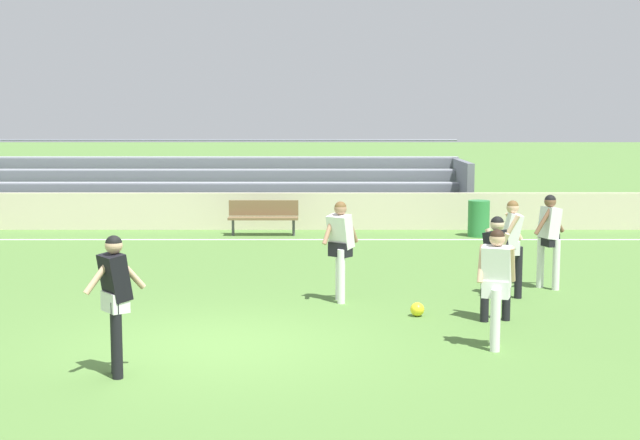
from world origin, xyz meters
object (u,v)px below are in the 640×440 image
at_px(bleacher_stand, 172,187).
at_px(player_white_wide_left, 497,278).
at_px(player_white_dropping_back, 550,233).
at_px(soccer_ball, 418,309).
at_px(player_dark_pressing_high, 497,259).
at_px(player_white_challenging, 341,242).
at_px(player_white_wide_right, 512,240).
at_px(player_dark_deep_cover, 116,292).
at_px(trash_bin, 479,218).
at_px(bench_centre_sideline, 264,214).

distance_m(bleacher_stand, player_white_wide_left, 16.37).
height_order(player_white_dropping_back, soccer_ball, player_white_dropping_back).
height_order(player_dark_pressing_high, player_white_challenging, player_white_challenging).
bearing_deg(player_white_wide_left, bleacher_stand, 114.56).
bearing_deg(soccer_ball, player_white_wide_left, -66.26).
height_order(player_white_wide_right, player_dark_deep_cover, player_dark_deep_cover).
xyz_separation_m(player_dark_pressing_high, player_white_wide_left, (-0.31, -1.60, 0.01)).
bearing_deg(player_white_challenging, player_dark_pressing_high, -31.07).
distance_m(player_white_challenging, player_white_wide_left, 3.63).
xyz_separation_m(trash_bin, player_white_challenging, (-3.72, -7.94, 0.55)).
bearing_deg(player_white_dropping_back, bench_centre_sideline, 128.43).
xyz_separation_m(bench_centre_sideline, player_white_challenging, (1.80, -8.15, 0.47)).
xyz_separation_m(bleacher_stand, bench_centre_sideline, (2.98, -3.74, -0.40)).
relative_size(trash_bin, player_white_wide_left, 0.57).
xyz_separation_m(player_white_dropping_back, player_dark_deep_cover, (-6.59, -5.39, 0.01)).
xyz_separation_m(trash_bin, player_white_dropping_back, (0.06, -6.82, 0.56)).
bearing_deg(player_white_wide_right, player_dark_pressing_high, -109.00).
bearing_deg(player_white_challenging, player_white_wide_right, 6.76).
xyz_separation_m(player_dark_pressing_high, soccer_ball, (-1.16, 0.32, -0.85)).
xyz_separation_m(bench_centre_sideline, soccer_ball, (2.99, -9.24, -0.44)).
height_order(bench_centre_sideline, trash_bin, trash_bin).
bearing_deg(bench_centre_sideline, trash_bin, -2.21).
height_order(player_white_wide_right, soccer_ball, player_white_wide_right).
xyz_separation_m(trash_bin, player_white_wide_right, (-0.77, -7.59, 0.54)).
distance_m(player_dark_pressing_high, player_dark_deep_cover, 5.89).
distance_m(bleacher_stand, player_white_dropping_back, 13.76).
bearing_deg(player_white_wide_right, soccer_ball, -140.78).
bearing_deg(player_dark_pressing_high, bench_centre_sideline, 113.43).
bearing_deg(player_white_wide_left, player_white_challenging, 123.98).
bearing_deg(player_white_wide_left, player_white_dropping_back, 66.95).
bearing_deg(player_white_wide_left, player_dark_deep_cover, -165.34).
bearing_deg(bench_centre_sideline, bleacher_stand, 128.55).
distance_m(player_white_wide_left, soccer_ball, 2.26).
xyz_separation_m(player_white_challenging, player_white_wide_left, (2.03, -3.01, -0.05)).
xyz_separation_m(bleacher_stand, trash_bin, (8.50, -3.95, -0.49)).
bearing_deg(trash_bin, player_white_dropping_back, -89.48).
height_order(player_white_dropping_back, player_dark_deep_cover, player_dark_deep_cover).
height_order(player_dark_pressing_high, player_dark_deep_cover, player_dark_deep_cover).
relative_size(bench_centre_sideline, trash_bin, 1.95).
distance_m(bench_centre_sideline, player_white_wide_right, 9.14).
distance_m(trash_bin, player_dark_pressing_high, 9.46).
height_order(bleacher_stand, soccer_ball, bleacher_stand).
height_order(player_white_challenging, player_dark_deep_cover, player_dark_deep_cover).
distance_m(player_white_wide_right, player_dark_deep_cover, 7.38).
relative_size(player_dark_pressing_high, player_white_challenging, 0.95).
xyz_separation_m(bench_centre_sideline, player_white_wide_left, (3.83, -11.16, 0.42)).
distance_m(player_white_challenging, player_dark_deep_cover, 5.11).
height_order(trash_bin, player_white_challenging, player_white_challenging).
relative_size(bench_centre_sideline, player_white_wide_right, 1.07).
bearing_deg(player_dark_pressing_high, player_white_challenging, 148.93).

